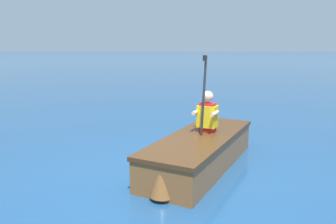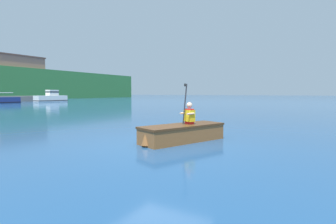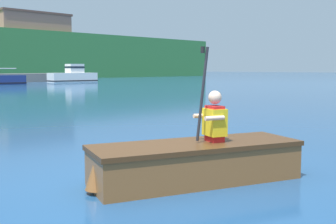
{
  "view_description": "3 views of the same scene",
  "coord_description": "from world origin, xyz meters",
  "views": [
    {
      "loc": [
        -4.2,
        -0.49,
        1.79
      ],
      "look_at": [
        0.6,
        0.04,
        0.84
      ],
      "focal_mm": 35.0,
      "sensor_mm": 36.0,
      "label": 1
    },
    {
      "loc": [
        -6.1,
        -3.99,
        1.42
      ],
      "look_at": [
        0.6,
        0.04,
        0.84
      ],
      "focal_mm": 28.0,
      "sensor_mm": 36.0,
      "label": 2
    },
    {
      "loc": [
        -3.29,
        -3.89,
        1.41
      ],
      "look_at": [
        0.6,
        0.04,
        0.84
      ],
      "focal_mm": 45.0,
      "sensor_mm": 36.0,
      "label": 3
    }
  ],
  "objects": [
    {
      "name": "person_paddler",
      "position": [
        0.83,
        -0.55,
        0.78
      ],
      "size": [
        0.42,
        0.42,
        1.19
      ],
      "color": "red",
      "rests_on": "rowboat_foreground"
    },
    {
      "name": "waterfront_apartment_right",
      "position": [
        25.64,
        53.82,
        4.67
      ],
      "size": [
        10.43,
        6.7,
        9.32
      ],
      "color": "#9E6B5B",
      "rests_on": "ground"
    },
    {
      "name": "rowboat_foreground",
      "position": [
        0.56,
        -0.44,
        0.28
      ],
      "size": [
        2.8,
        1.76,
        0.49
      ],
      "color": "brown",
      "rests_on": "ground"
    },
    {
      "name": "ground_plane",
      "position": [
        0.0,
        0.0,
        0.0
      ],
      "size": [
        300.0,
        300.0,
        0.0
      ],
      "primitive_type": "plane",
      "color": "navy"
    },
    {
      "name": "moored_boat_dock_west_end",
      "position": [
        20.61,
        34.37,
        0.66
      ],
      "size": [
        5.11,
        2.17,
        1.9
      ],
      "color": "white",
      "rests_on": "ground"
    }
  ]
}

